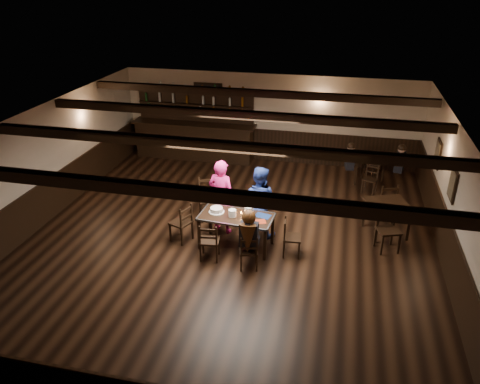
% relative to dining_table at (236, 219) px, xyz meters
% --- Properties ---
extents(ground, '(10.00, 10.00, 0.00)m').
position_rel_dining_table_xyz_m(ground, '(-0.20, 0.21, -0.67)').
color(ground, black).
rests_on(ground, ground).
extents(room_shell, '(9.02, 10.02, 2.71)m').
position_rel_dining_table_xyz_m(room_shell, '(-0.19, 0.25, 1.07)').
color(room_shell, beige).
rests_on(room_shell, ground).
extents(dining_table, '(1.62, 0.90, 0.75)m').
position_rel_dining_table_xyz_m(dining_table, '(0.00, 0.00, 0.00)').
color(dining_table, black).
rests_on(dining_table, ground).
extents(chair_near_left, '(0.44, 0.42, 0.85)m').
position_rel_dining_table_xyz_m(chair_near_left, '(-0.42, -0.65, -0.18)').
color(chair_near_left, black).
rests_on(chair_near_left, ground).
extents(chair_near_right, '(0.43, 0.42, 0.78)m').
position_rel_dining_table_xyz_m(chair_near_right, '(0.44, -0.79, -0.22)').
color(chair_near_right, black).
rests_on(chair_near_right, ground).
extents(chair_end_left, '(0.52, 0.54, 0.89)m').
position_rel_dining_table_xyz_m(chair_end_left, '(-1.17, -0.05, -0.15)').
color(chair_end_left, black).
rests_on(chair_end_left, ground).
extents(chair_end_right, '(0.40, 0.42, 0.83)m').
position_rel_dining_table_xyz_m(chair_end_right, '(1.14, -0.07, -0.19)').
color(chair_end_right, black).
rests_on(chair_end_right, ground).
extents(chair_far_pushed, '(0.62, 0.61, 1.03)m').
position_rel_dining_table_xyz_m(chair_far_pushed, '(-0.95, 1.16, -0.07)').
color(chair_far_pushed, black).
rests_on(chair_far_pushed, ground).
extents(woman_pink, '(0.72, 0.56, 1.74)m').
position_rel_dining_table_xyz_m(woman_pink, '(-0.47, 0.59, 0.20)').
color(woman_pink, '#DD2C77').
rests_on(woman_pink, ground).
extents(man_blue, '(0.88, 0.73, 1.64)m').
position_rel_dining_table_xyz_m(man_blue, '(0.37, 0.64, 0.15)').
color(man_blue, navy).
rests_on(man_blue, ground).
extents(seated_person, '(0.36, 0.54, 0.88)m').
position_rel_dining_table_xyz_m(seated_person, '(0.43, -0.75, 0.19)').
color(seated_person, black).
rests_on(seated_person, ground).
extents(cake, '(0.34, 0.34, 0.11)m').
position_rel_dining_table_xyz_m(cake, '(-0.45, 0.07, 0.13)').
color(cake, white).
rests_on(cake, dining_table).
extents(plate_stack_a, '(0.16, 0.16, 0.15)m').
position_rel_dining_table_xyz_m(plate_stack_a, '(-0.07, -0.04, 0.16)').
color(plate_stack_a, white).
rests_on(plate_stack_a, dining_table).
extents(plate_stack_b, '(0.19, 0.19, 0.22)m').
position_rel_dining_table_xyz_m(plate_stack_b, '(0.26, 0.06, 0.19)').
color(plate_stack_b, white).
rests_on(plate_stack_b, dining_table).
extents(tea_light, '(0.05, 0.05, 0.06)m').
position_rel_dining_table_xyz_m(tea_light, '(0.09, 0.09, 0.10)').
color(tea_light, '#A5A8AD').
rests_on(tea_light, dining_table).
extents(salt_shaker, '(0.04, 0.04, 0.09)m').
position_rel_dining_table_xyz_m(salt_shaker, '(0.33, -0.09, 0.13)').
color(salt_shaker, silver).
rests_on(salt_shaker, dining_table).
extents(pepper_shaker, '(0.03, 0.03, 0.08)m').
position_rel_dining_table_xyz_m(pepper_shaker, '(0.40, -0.12, 0.12)').
color(pepper_shaker, '#A5A8AD').
rests_on(pepper_shaker, dining_table).
extents(drink_glass, '(0.07, 0.07, 0.11)m').
position_rel_dining_table_xyz_m(drink_glass, '(0.27, 0.15, 0.14)').
color(drink_glass, silver).
rests_on(drink_glass, dining_table).
extents(menu_red, '(0.34, 0.29, 0.00)m').
position_rel_dining_table_xyz_m(menu_red, '(0.52, -0.15, 0.08)').
color(menu_red, maroon).
rests_on(menu_red, dining_table).
extents(menu_blue, '(0.38, 0.31, 0.00)m').
position_rel_dining_table_xyz_m(menu_blue, '(0.55, 0.12, 0.08)').
color(menu_blue, navy).
rests_on(menu_blue, dining_table).
extents(bar_counter, '(3.89, 0.70, 2.20)m').
position_rel_dining_table_xyz_m(bar_counter, '(-2.50, 4.92, 0.05)').
color(bar_counter, black).
rests_on(bar_counter, ground).
extents(back_table_a, '(1.15, 1.15, 0.75)m').
position_rel_dining_table_xyz_m(back_table_a, '(3.18, 1.30, -0.02)').
color(back_table_a, black).
rests_on(back_table_a, ground).
extents(back_table_b, '(0.90, 0.90, 0.75)m').
position_rel_dining_table_xyz_m(back_table_b, '(2.87, 4.03, -0.03)').
color(back_table_b, black).
rests_on(back_table_b, ground).
extents(bg_patron_left, '(0.27, 0.38, 0.74)m').
position_rel_dining_table_xyz_m(bg_patron_left, '(2.30, 3.91, 0.16)').
color(bg_patron_left, black).
rests_on(bg_patron_left, ground).
extents(bg_patron_right, '(0.31, 0.42, 0.77)m').
position_rel_dining_table_xyz_m(bg_patron_right, '(3.63, 4.00, 0.18)').
color(bg_patron_right, black).
rests_on(bg_patron_right, ground).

